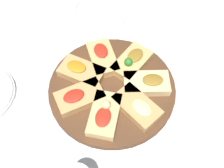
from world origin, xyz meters
TOP-DOWN VIEW (x-y plane):
  - ground_plane at (0.00, 0.00)m, footprint 3.00×3.00m
  - serving_board at (0.00, 0.00)m, footprint 0.38×0.38m
  - focaccia_slice_0 at (0.03, -0.10)m, footprint 0.11×0.15m
  - focaccia_slice_1 at (0.09, -0.03)m, footprint 0.15×0.12m
  - focaccia_slice_2 at (0.08, 0.06)m, footprint 0.15×0.14m
  - focaccia_slice_3 at (0.01, 0.10)m, footprint 0.09×0.14m
  - focaccia_slice_4 at (-0.07, 0.08)m, footprint 0.14×0.15m
  - focaccia_slice_5 at (-0.10, -0.01)m, footprint 0.14×0.09m
  - focaccia_slice_6 at (-0.05, -0.09)m, footprint 0.13×0.15m
  - plate_right at (0.32, 0.14)m, footprint 0.21×0.21m
  - napkin_stack at (-0.16, -0.29)m, footprint 0.13×0.12m

SIDE VIEW (x-z plane):
  - ground_plane at x=0.00m, z-range 0.00..0.00m
  - napkin_stack at x=-0.16m, z-range 0.00..0.01m
  - plate_right at x=0.32m, z-range 0.00..0.02m
  - serving_board at x=0.00m, z-range 0.00..0.02m
  - focaccia_slice_0 at x=0.03m, z-range 0.02..0.05m
  - focaccia_slice_2 at x=0.08m, z-range 0.02..0.05m
  - focaccia_slice_3 at x=0.01m, z-range 0.02..0.05m
  - focaccia_slice_4 at x=-0.07m, z-range 0.02..0.05m
  - focaccia_slice_6 at x=-0.05m, z-range 0.02..0.05m
  - focaccia_slice_1 at x=0.09m, z-range 0.01..0.06m
  - focaccia_slice_5 at x=-0.10m, z-range 0.01..0.06m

